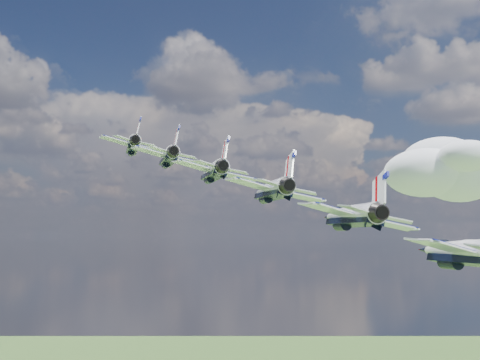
% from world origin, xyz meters
% --- Properties ---
extents(cloud_far, '(57.39, 45.09, 22.55)m').
position_xyz_m(cloud_far, '(37.27, 247.27, 182.72)').
color(cloud_far, white).
extents(jet_0, '(14.22, 16.43, 6.10)m').
position_xyz_m(jet_0, '(-34.81, 11.08, 162.93)').
color(jet_0, silver).
extents(jet_1, '(14.22, 16.43, 6.10)m').
position_xyz_m(jet_1, '(-27.06, 2.16, 160.07)').
color(jet_1, silver).
extents(jet_2, '(14.22, 16.43, 6.10)m').
position_xyz_m(jet_2, '(-19.31, -6.76, 157.20)').
color(jet_2, white).
extents(jet_3, '(14.22, 16.43, 6.10)m').
position_xyz_m(jet_3, '(-11.57, -15.69, 154.34)').
color(jet_3, white).
extents(jet_4, '(14.22, 16.43, 6.10)m').
position_xyz_m(jet_4, '(-3.82, -24.61, 151.48)').
color(jet_4, white).
extents(jet_5, '(14.22, 16.43, 6.10)m').
position_xyz_m(jet_5, '(3.93, -33.53, 148.61)').
color(jet_5, white).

